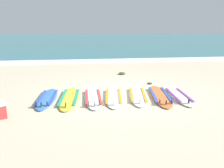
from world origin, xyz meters
TOP-DOWN VIEW (x-y plane):
  - ground_plane at (0.00, 0.00)m, footprint 80.00×80.00m
  - sea at (0.00, 36.38)m, footprint 80.00×60.00m
  - wave_foam_strip at (0.00, 6.91)m, footprint 80.00×1.08m
  - surfboard_0 at (-2.42, -0.30)m, footprint 0.59×2.10m
  - surfboard_1 at (-1.75, -0.35)m, footprint 0.70×2.30m
  - surfboard_2 at (-1.05, -0.42)m, footprint 0.55×2.14m
  - surfboard_3 at (-0.43, -0.41)m, footprint 0.79×2.19m
  - surfboard_4 at (0.34, -0.37)m, footprint 0.90×2.22m
  - surfboard_5 at (1.02, -0.47)m, footprint 0.95×2.40m
  - surfboard_6 at (1.58, -0.58)m, footprint 0.68×2.09m
  - seaweed_clump_near_shoreline at (0.43, 2.94)m, footprint 0.31×0.25m
  - seaweed_clump_mid_sand at (1.16, 1.07)m, footprint 0.19×0.15m

SIDE VIEW (x-z plane):
  - ground_plane at x=0.00m, z-range 0.00..0.00m
  - seaweed_clump_mid_sand at x=1.16m, z-range 0.00..0.07m
  - surfboard_1 at x=-1.75m, z-range -0.05..0.13m
  - surfboard_4 at x=0.34m, z-range -0.05..0.13m
  - surfboard_3 at x=-0.43m, z-range -0.05..0.13m
  - surfboard_6 at x=1.58m, z-range -0.05..0.13m
  - surfboard_5 at x=1.02m, z-range -0.05..0.13m
  - surfboard_2 at x=-1.05m, z-range -0.05..0.13m
  - surfboard_0 at x=-2.42m, z-range -0.05..0.13m
  - sea at x=0.00m, z-range 0.00..0.10m
  - seaweed_clump_near_shoreline at x=0.43m, z-range 0.00..0.11m
  - wave_foam_strip at x=0.00m, z-range 0.00..0.11m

